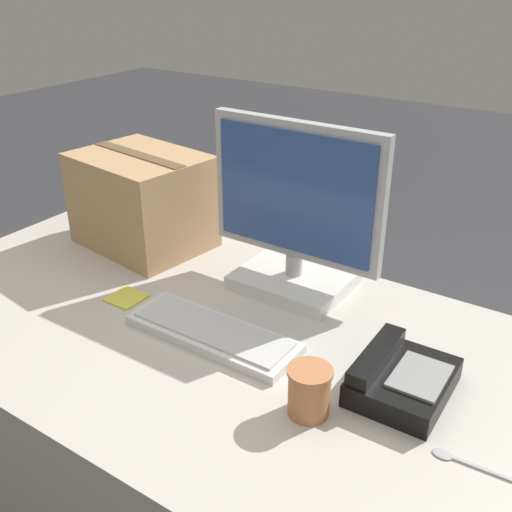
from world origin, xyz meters
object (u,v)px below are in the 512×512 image
Objects in this scene: cardboard_box at (142,200)px; sticky_note_pad at (126,298)px; monitor at (295,221)px; paper_cup_left at (309,391)px; desk_phone at (400,378)px; spoon at (457,459)px; keyboard at (213,333)px.

cardboard_box is 4.74× the size of sticky_note_pad.
paper_cup_left is at bearing -55.97° from monitor.
desk_phone is 0.20m from paper_cup_left.
desk_phone is 0.94m from cardboard_box.
sticky_note_pad is (-0.60, 0.11, -0.05)m from paper_cup_left.
monitor is 0.47m from sticky_note_pad.
monitor reaches higher than desk_phone.
spoon is 1.13m from cardboard_box.
paper_cup_left is at bearing -17.43° from keyboard.
desk_phone is at bearing 52.51° from paper_cup_left.
monitor is 0.49m from desk_phone.
paper_cup_left is 0.28m from spoon.
monitor is 1.13× the size of keyboard.
keyboard is at bearing -2.96° from sticky_note_pad.
keyboard is 0.43m from desk_phone.
paper_cup_left reaches higher than desk_phone.
desk_phone is 2.17× the size of paper_cup_left.
cardboard_box is 0.36m from sticky_note_pad.
paper_cup_left reaches higher than sticky_note_pad.
desk_phone reaches higher than keyboard.
desk_phone is at bearing -14.28° from cardboard_box.
desk_phone is at bearing 8.26° from keyboard.
keyboard is 0.32m from paper_cup_left.
desk_phone is 1.59× the size of spoon.
cardboard_box is at bearing 149.01° from keyboard.
sticky_note_pad is (0.19, -0.28, -0.14)m from cardboard_box.
desk_phone is at bearing 3.61° from sticky_note_pad.
cardboard_box reaches higher than paper_cup_left.
paper_cup_left is 1.19× the size of sticky_note_pad.
cardboard_box is (-1.06, 0.35, 0.14)m from spoon.
paper_cup_left is 0.61m from sticky_note_pad.
keyboard is at bearing -95.56° from monitor.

